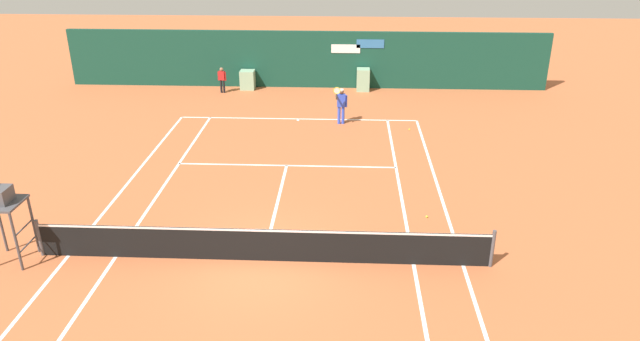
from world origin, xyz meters
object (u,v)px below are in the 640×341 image
tennis_ball_by_sideline (409,129)px  player_on_baseline (341,103)px  umpire_chair (0,202)px  ball_kid_centre_post (222,78)px  tennis_ball_mid_court (427,217)px

tennis_ball_by_sideline → player_on_baseline: bearing=166.9°
umpire_chair → ball_kid_centre_post: umpire_chair is taller
tennis_ball_by_sideline → umpire_chair: bearing=-137.0°
ball_kid_centre_post → tennis_ball_by_sideline: (9.07, -5.25, -0.72)m
tennis_ball_mid_court → tennis_ball_by_sideline: bearing=88.6°
umpire_chair → tennis_ball_mid_court: umpire_chair is taller
ball_kid_centre_post → tennis_ball_by_sideline: 10.50m
player_on_baseline → tennis_ball_by_sideline: bearing=163.2°
umpire_chair → tennis_ball_mid_court: 11.79m
ball_kid_centre_post → tennis_ball_by_sideline: size_ratio=19.33×
umpire_chair → player_on_baseline: size_ratio=1.41×
umpire_chair → tennis_ball_by_sideline: bearing=133.0°
player_on_baseline → umpire_chair: bearing=49.5°
umpire_chair → ball_kid_centre_post: (2.44, 15.98, -0.97)m
tennis_ball_by_sideline → tennis_ball_mid_court: bearing=-91.4°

